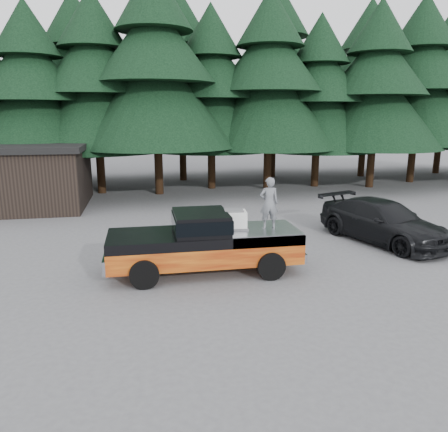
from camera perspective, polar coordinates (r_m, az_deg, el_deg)
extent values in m
plane|color=#525255|center=(13.32, -1.31, -7.98)|extent=(120.00, 120.00, 0.00)
cube|color=black|center=(13.25, -3.06, -0.73)|extent=(1.66, 1.90, 0.59)
cube|color=white|center=(13.55, 1.28, -0.53)|extent=(0.83, 0.72, 0.53)
imported|color=slate|center=(13.50, 5.90, 1.69)|extent=(0.61, 0.42, 1.61)
imported|color=black|center=(17.79, 20.03, -0.67)|extent=(3.83, 5.86, 1.58)
cube|color=black|center=(25.46, -26.61, 4.35)|extent=(8.00, 6.00, 3.00)
cube|color=black|center=(25.29, -27.00, 8.04)|extent=(8.40, 6.40, 0.30)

